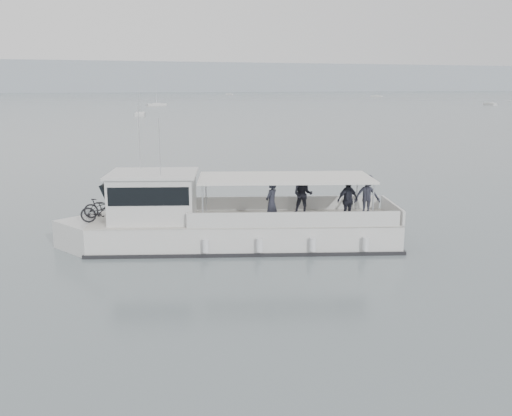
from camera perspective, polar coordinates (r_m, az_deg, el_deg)
name	(u,v)px	position (r m, az deg, el deg)	size (l,w,h in m)	color
ground	(129,267)	(22.16, -12.54, -5.76)	(1400.00, 1400.00, 0.00)	slate
headland	(54,77)	(581.05, -19.57, 12.23)	(1400.00, 90.00, 28.00)	#939EA8
tour_boat	(215,223)	(24.23, -4.12, -1.49)	(14.44, 7.13, 6.10)	silver
moored_fleet	(25,105)	(204.66, -22.11, 9.54)	(411.10, 346.16, 9.28)	silver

